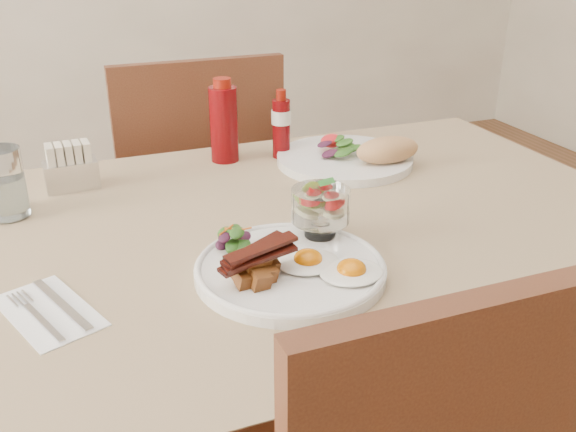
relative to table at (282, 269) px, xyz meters
name	(u,v)px	position (x,y,z in m)	size (l,w,h in m)	color
table	(282,269)	(0.00, 0.00, 0.00)	(1.33, 0.88, 0.75)	brown
chair_far	(196,202)	(0.00, 0.66, -0.14)	(0.42, 0.42, 0.93)	brown
main_plate	(290,270)	(-0.05, -0.17, 0.10)	(0.28, 0.28, 0.02)	white
fried_eggs	(329,265)	(0.00, -0.20, 0.11)	(0.15, 0.15, 0.03)	white
bacon_potato_pile	(257,264)	(-0.11, -0.19, 0.13)	(0.12, 0.08, 0.05)	brown
side_salad	(234,240)	(-0.11, -0.09, 0.12)	(0.07, 0.06, 0.03)	#174512
fruit_cup	(320,206)	(0.03, -0.09, 0.16)	(0.09, 0.09, 0.09)	white
second_plate	(355,156)	(0.25, 0.22, 0.11)	(0.29, 0.29, 0.07)	white
ketchup_bottle	(224,123)	(0.00, 0.34, 0.17)	(0.07, 0.07, 0.18)	#5D0508
hot_sauce_bottle	(281,125)	(0.12, 0.32, 0.16)	(0.06, 0.06, 0.15)	#5D0508
sugar_caddy	(71,169)	(-0.32, 0.30, 0.13)	(0.10, 0.06, 0.09)	silver
water_glass	(4,187)	(-0.43, 0.20, 0.14)	(0.07, 0.07, 0.12)	white
napkin_cutlery	(50,311)	(-0.38, -0.14, 0.09)	(0.15, 0.19, 0.01)	white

